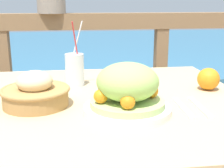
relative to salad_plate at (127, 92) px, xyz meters
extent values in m
cube|color=tan|center=(-0.08, 0.14, -0.08)|extent=(1.01, 0.90, 0.04)
cube|color=tan|center=(0.37, 0.53, -0.45)|extent=(0.06, 0.06, 0.69)
cube|color=brown|center=(-0.08, 0.96, 0.13)|extent=(2.80, 0.08, 0.09)
cube|color=brown|center=(-0.53, 0.96, -0.35)|extent=(0.07, 0.07, 0.88)
cube|color=brown|center=(0.38, 0.96, -0.35)|extent=(0.07, 0.07, 0.88)
cube|color=teal|center=(-0.08, 3.46, -0.58)|extent=(12.00, 4.00, 0.42)
cylinder|color=silver|center=(0.00, 0.00, -0.05)|extent=(0.25, 0.25, 0.02)
cylinder|color=#B7D17A|center=(0.00, 0.00, -0.03)|extent=(0.22, 0.22, 0.02)
ellipsoid|color=#9EC660|center=(0.00, 0.00, 0.03)|extent=(0.18, 0.18, 0.11)
sphere|color=orange|center=(0.07, 0.01, -0.01)|extent=(0.04, 0.04, 0.04)
sphere|color=orange|center=(-0.02, 0.07, -0.01)|extent=(0.04, 0.04, 0.04)
sphere|color=orange|center=(-0.07, -0.02, -0.01)|extent=(0.04, 0.04, 0.04)
sphere|color=orange|center=(-0.01, -0.07, -0.01)|extent=(0.04, 0.04, 0.04)
cylinder|color=silver|center=(-0.14, 0.32, 0.00)|extent=(0.07, 0.07, 0.12)
cylinder|color=red|center=(-0.13, 0.31, 0.07)|extent=(0.03, 0.06, 0.21)
cylinder|color=white|center=(-0.14, 0.33, 0.07)|extent=(0.07, 0.02, 0.21)
cylinder|color=#AD7F47|center=(-0.27, 0.10, -0.04)|extent=(0.20, 0.20, 0.06)
torus|color=#AD7F47|center=(-0.27, 0.10, -0.01)|extent=(0.21, 0.21, 0.01)
ellipsoid|color=beige|center=(-0.27, 0.10, 0.01)|extent=(0.11, 0.11, 0.07)
cylinder|color=gray|center=(-0.25, 0.96, 0.22)|extent=(0.16, 0.16, 0.09)
cube|color=silver|center=(0.17, 0.02, -0.06)|extent=(0.02, 0.18, 0.00)
cube|color=silver|center=(0.23, 0.02, -0.06)|extent=(0.02, 0.18, 0.00)
sphere|color=orange|center=(0.33, 0.20, -0.02)|extent=(0.08, 0.08, 0.08)
camera|label=1|loc=(-0.15, -0.84, 0.26)|focal=50.00mm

